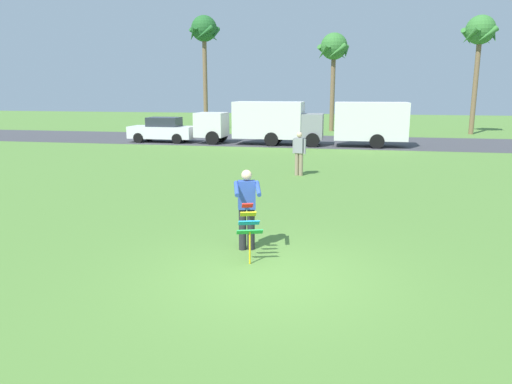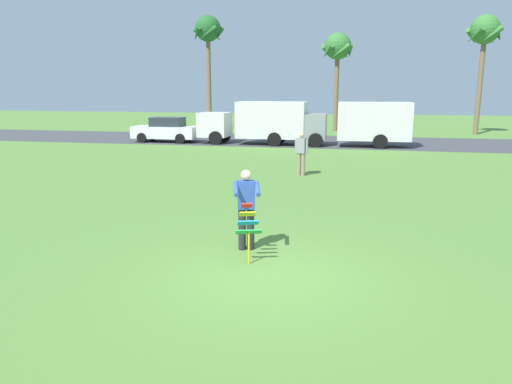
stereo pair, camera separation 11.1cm
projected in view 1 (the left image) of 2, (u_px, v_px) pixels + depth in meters
The scene contains 11 objects.
ground_plane at pixel (270, 275), 8.88m from camera, with size 120.00×120.00×0.00m, color #568438.
road_strip at pixel (331, 142), 31.51m from camera, with size 120.00×8.00×0.01m, color #424247.
person_kite_flyer at pixel (247, 207), 10.11m from camera, with size 0.67×0.74×1.73m.
kite_held at pixel (249, 225), 9.47m from camera, with size 0.54×0.71×1.13m.
parked_car_white at pixel (163, 130), 31.10m from camera, with size 4.21×1.86×1.60m.
parked_truck_white_box at pixel (256, 121), 29.79m from camera, with size 6.74×2.22×2.62m.
parked_truck_grey_van at pixel (356, 123), 28.61m from camera, with size 6.73×2.20×2.62m.
palm_tree_left_near at pixel (204, 34), 39.42m from camera, with size 2.58×2.71×9.28m.
palm_tree_right_near at pixel (334, 50), 38.24m from camera, with size 2.58×2.71×7.76m.
palm_tree_centre_far at pixel (480, 35), 35.22m from camera, with size 2.58×2.71×8.67m.
person_walker_near at pixel (299, 152), 18.98m from camera, with size 0.54×0.32×1.73m.
Camera 1 is at (1.39, -8.25, 3.37)m, focal length 33.75 mm.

